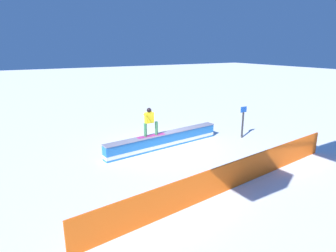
{
  "coord_description": "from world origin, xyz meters",
  "views": [
    {
      "loc": [
        6.5,
        11.72,
        4.82
      ],
      "look_at": [
        0.39,
        1.05,
        1.4
      ],
      "focal_mm": 30.23,
      "sensor_mm": 36.0,
      "label": 1
    }
  ],
  "objects": [
    {
      "name": "trail_marker",
      "position": [
        -4.47,
        0.79,
        0.94
      ],
      "size": [
        0.4,
        0.1,
        1.74
      ],
      "color": "#262628",
      "rests_on": "ground_plane"
    },
    {
      "name": "safety_fence",
      "position": [
        0.0,
        4.96,
        0.5
      ],
      "size": [
        11.59,
        1.46,
        1.01
      ],
      "primitive_type": "cube",
      "rotation": [
        0.0,
        0.0,
        0.12
      ],
      "color": "#F95D12",
      "rests_on": "ground_plane"
    },
    {
      "name": "snowboarder",
      "position": [
        0.84,
        0.1,
        1.48
      ],
      "size": [
        1.45,
        0.43,
        1.38
      ],
      "color": "#BD3183",
      "rests_on": "grind_box"
    },
    {
      "name": "ground_plane",
      "position": [
        0.0,
        0.0,
        0.0
      ],
      "size": [
        120.0,
        120.0,
        0.0
      ],
      "primitive_type": "plane",
      "color": "white"
    },
    {
      "name": "grind_box",
      "position": [
        0.0,
        0.0,
        0.33
      ],
      "size": [
        6.47,
        1.28,
        0.73
      ],
      "color": "blue",
      "rests_on": "ground_plane"
    }
  ]
}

